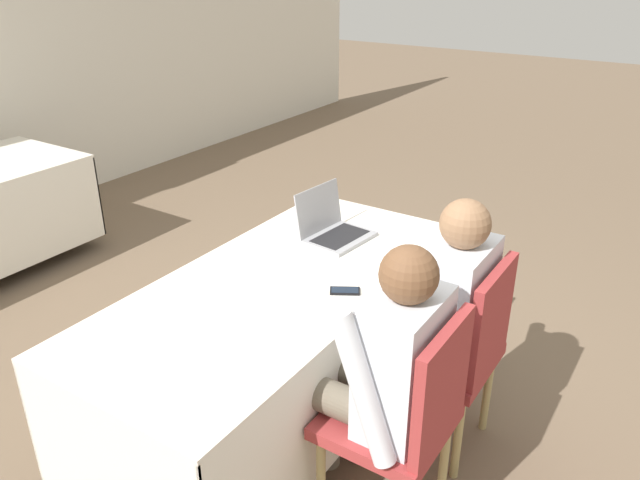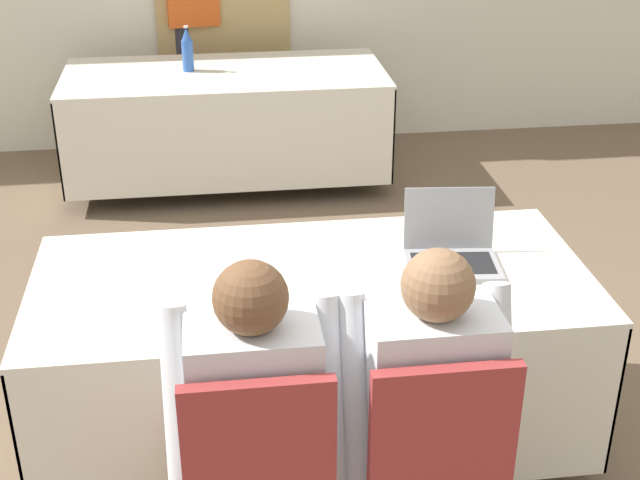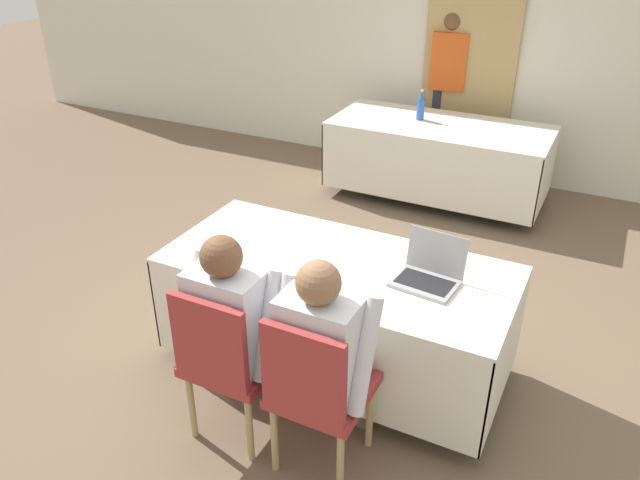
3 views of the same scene
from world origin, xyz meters
name	(u,v)px [view 3 (image 3 of 3)]	position (x,y,z in m)	size (l,w,h in m)	color
ground_plane	(336,365)	(0.00, 0.00, 0.00)	(24.00, 24.00, 0.00)	brown
wall_back	(494,40)	(0.00, 3.41, 1.35)	(12.00, 0.06, 2.70)	silver
curtain_panel	(472,42)	(-0.19, 3.35, 1.33)	(0.89, 0.04, 2.65)	tan
conference_table_near	(337,288)	(0.00, 0.00, 0.56)	(1.96, 0.89, 0.72)	white
conference_table_far	(439,142)	(-0.21, 2.64, 0.56)	(1.96, 0.89, 0.72)	white
laptop	(428,274)	(0.51, 0.04, 0.77)	(0.35, 0.31, 0.25)	#99999E
cell_phone	(326,291)	(0.07, -0.30, 0.73)	(0.12, 0.14, 0.01)	black
paper_beside_laptop	(334,243)	(-0.12, 0.20, 0.72)	(0.30, 0.35, 0.00)	white
water_bottle	(421,106)	(-0.43, 2.68, 0.85)	(0.07, 0.07, 0.28)	#2D5BB7
chair_near_left	(227,358)	(-0.25, -0.75, 0.51)	(0.44, 0.44, 0.91)	tan
chair_near_right	(316,389)	(0.25, -0.75, 0.51)	(0.44, 0.44, 0.91)	tan
person_checkered_shirt	(236,321)	(-0.25, -0.65, 0.67)	(0.50, 0.52, 1.17)	#665B4C
person_white_shirt	(326,349)	(0.25, -0.65, 0.67)	(0.50, 0.52, 1.17)	#665B4C
person_red_shirt	(448,82)	(-0.39, 3.38, 0.91)	(0.36, 0.25, 1.59)	#33333D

